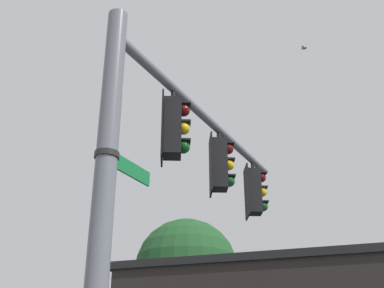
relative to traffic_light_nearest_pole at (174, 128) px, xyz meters
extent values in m
cylinder|color=slate|center=(1.43, -0.88, -2.17)|extent=(0.29, 0.29, 6.73)
cylinder|color=slate|center=(-1.21, 0.71, 0.78)|extent=(5.36, 3.33, 0.17)
cylinder|color=black|center=(0.00, -0.02, 0.61)|extent=(0.08, 0.08, 0.18)
cube|color=black|center=(0.00, -0.02, -0.01)|extent=(0.36, 0.30, 1.05)
sphere|color=#590F0F|center=(0.00, 0.17, 0.34)|extent=(0.22, 0.22, 0.22)
cube|color=black|center=(0.00, 0.19, 0.44)|extent=(0.24, 0.20, 0.03)
sphere|color=yellow|center=(0.00, 0.17, -0.01)|extent=(0.22, 0.22, 0.22)
cube|color=black|center=(0.00, 0.19, 0.09)|extent=(0.24, 0.20, 0.03)
sphere|color=#0F4C19|center=(0.00, 0.17, -0.36)|extent=(0.22, 0.22, 0.22)
cube|color=black|center=(0.00, 0.19, -0.26)|extent=(0.24, 0.20, 0.03)
cube|color=black|center=(0.00, -0.19, -0.01)|extent=(0.54, 0.03, 1.22)
cylinder|color=black|center=(-1.57, 0.93, 0.61)|extent=(0.08, 0.08, 0.18)
cube|color=black|center=(-1.57, 0.93, -0.01)|extent=(0.36, 0.30, 1.05)
sphere|color=#590F0F|center=(-1.57, 1.12, 0.34)|extent=(0.22, 0.22, 0.22)
cube|color=black|center=(-1.57, 1.14, 0.44)|extent=(0.24, 0.20, 0.03)
sphere|color=yellow|center=(-1.57, 1.12, -0.01)|extent=(0.22, 0.22, 0.22)
cube|color=black|center=(-1.57, 1.14, 0.09)|extent=(0.24, 0.20, 0.03)
sphere|color=#0F4C19|center=(-1.57, 1.12, -0.36)|extent=(0.22, 0.22, 0.22)
cube|color=black|center=(-1.57, 1.14, -0.26)|extent=(0.24, 0.20, 0.03)
cube|color=black|center=(-1.57, 0.76, -0.01)|extent=(0.54, 0.03, 1.22)
cylinder|color=black|center=(-3.14, 1.88, 0.61)|extent=(0.08, 0.08, 0.18)
cube|color=black|center=(-3.14, 1.88, -0.01)|extent=(0.36, 0.30, 1.05)
sphere|color=#590F0F|center=(-3.14, 2.07, 0.34)|extent=(0.22, 0.22, 0.22)
cube|color=black|center=(-3.14, 2.09, 0.44)|extent=(0.24, 0.20, 0.03)
sphere|color=yellow|center=(-3.14, 2.07, -0.01)|extent=(0.22, 0.22, 0.22)
cube|color=black|center=(-3.14, 2.09, 0.09)|extent=(0.24, 0.20, 0.03)
sphere|color=#0F4C19|center=(-3.14, 2.07, -0.36)|extent=(0.22, 0.22, 0.22)
cube|color=black|center=(-3.14, 2.09, -0.26)|extent=(0.24, 0.20, 0.03)
cube|color=black|center=(-3.14, 1.71, -0.01)|extent=(0.54, 0.03, 1.22)
cube|color=#147238|center=(0.92, -0.58, -1.16)|extent=(0.74, 0.46, 0.22)
cube|color=white|center=(0.92, -0.59, -1.16)|extent=(0.73, 0.45, 0.04)
cylinder|color=#262626|center=(1.43, -0.88, -1.16)|extent=(0.33, 0.33, 0.08)
ellipsoid|color=gray|center=(-4.12, 3.76, 4.78)|extent=(0.17, 0.18, 0.06)
cube|color=gray|center=(-4.13, 3.77, 4.79)|extent=(0.19, 0.17, 0.07)
cube|color=gray|center=(-4.10, 3.74, 4.79)|extent=(0.19, 0.17, 0.03)
cube|color=black|center=(-12.67, 4.42, 0.07)|extent=(9.78, 13.99, 0.30)
sphere|color=#1E4C23|center=(-14.02, 0.69, 0.22)|extent=(4.47, 4.47, 4.47)
camera|label=1|loc=(7.41, -0.02, -3.76)|focal=45.82mm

